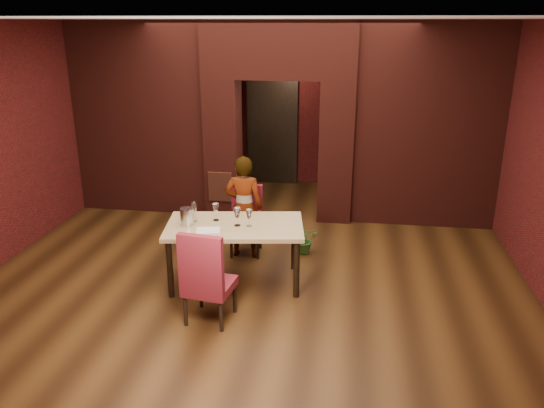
{
  "coord_description": "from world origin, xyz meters",
  "views": [
    {
      "loc": [
        1.17,
        -6.54,
        3.18
      ],
      "look_at": [
        0.19,
        0.0,
        0.89
      ],
      "focal_mm": 35.0,
      "sensor_mm": 36.0,
      "label": 1
    }
  ],
  "objects_px": {
    "person_seated": "(244,207)",
    "wine_glass_a": "(216,212)",
    "chair_near": "(209,275)",
    "dining_table": "(235,254)",
    "chair_far": "(246,221)",
    "wine_glass_c": "(249,218)",
    "wine_glass_b": "(237,217)",
    "potted_plant": "(304,239)",
    "wine_bucket": "(187,217)",
    "water_bottle": "(194,211)"
  },
  "relations": [
    {
      "from": "chair_far",
      "to": "person_seated",
      "type": "distance_m",
      "value": 0.25
    },
    {
      "from": "chair_far",
      "to": "wine_glass_b",
      "type": "bearing_deg",
      "value": -88.93
    },
    {
      "from": "person_seated",
      "to": "wine_glass_a",
      "type": "relative_size",
      "value": 6.6
    },
    {
      "from": "chair_near",
      "to": "person_seated",
      "type": "distance_m",
      "value": 1.74
    },
    {
      "from": "person_seated",
      "to": "chair_far",
      "type": "bearing_deg",
      "value": -95.69
    },
    {
      "from": "chair_near",
      "to": "potted_plant",
      "type": "xyz_separation_m",
      "value": [
        0.87,
        1.95,
        -0.34
      ]
    },
    {
      "from": "chair_far",
      "to": "chair_near",
      "type": "height_order",
      "value": "chair_near"
    },
    {
      "from": "chair_far",
      "to": "water_bottle",
      "type": "distance_m",
      "value": 1.07
    },
    {
      "from": "wine_glass_c",
      "to": "chair_near",
      "type": "bearing_deg",
      "value": -107.08
    },
    {
      "from": "dining_table",
      "to": "person_seated",
      "type": "relative_size",
      "value": 1.15
    },
    {
      "from": "dining_table",
      "to": "chair_far",
      "type": "relative_size",
      "value": 1.72
    },
    {
      "from": "dining_table",
      "to": "wine_glass_b",
      "type": "bearing_deg",
      "value": -47.42
    },
    {
      "from": "person_seated",
      "to": "potted_plant",
      "type": "xyz_separation_m",
      "value": [
        0.83,
        0.21,
        -0.52
      ]
    },
    {
      "from": "dining_table",
      "to": "wine_bucket",
      "type": "bearing_deg",
      "value": -179.52
    },
    {
      "from": "chair_far",
      "to": "wine_glass_c",
      "type": "relative_size",
      "value": 4.57
    },
    {
      "from": "wine_glass_a",
      "to": "potted_plant",
      "type": "height_order",
      "value": "wine_glass_a"
    },
    {
      "from": "wine_glass_c",
      "to": "chair_far",
      "type": "bearing_deg",
      "value": 104.04
    },
    {
      "from": "chair_far",
      "to": "wine_bucket",
      "type": "distance_m",
      "value": 1.19
    },
    {
      "from": "wine_glass_b",
      "to": "potted_plant",
      "type": "xyz_separation_m",
      "value": [
        0.74,
        1.06,
        -0.7
      ]
    },
    {
      "from": "potted_plant",
      "to": "wine_glass_a",
      "type": "bearing_deg",
      "value": -138.66
    },
    {
      "from": "chair_far",
      "to": "potted_plant",
      "type": "distance_m",
      "value": 0.88
    },
    {
      "from": "person_seated",
      "to": "wine_glass_b",
      "type": "distance_m",
      "value": 0.87
    },
    {
      "from": "wine_glass_c",
      "to": "water_bottle",
      "type": "bearing_deg",
      "value": 174.89
    },
    {
      "from": "chair_far",
      "to": "dining_table",
      "type": "bearing_deg",
      "value": -91.4
    },
    {
      "from": "wine_glass_c",
      "to": "potted_plant",
      "type": "bearing_deg",
      "value": 60.4
    },
    {
      "from": "chair_near",
      "to": "wine_bucket",
      "type": "bearing_deg",
      "value": -51.66
    },
    {
      "from": "chair_near",
      "to": "wine_glass_a",
      "type": "relative_size",
      "value": 4.95
    },
    {
      "from": "dining_table",
      "to": "potted_plant",
      "type": "relative_size",
      "value": 4.03
    },
    {
      "from": "dining_table",
      "to": "water_bottle",
      "type": "bearing_deg",
      "value": 166.93
    },
    {
      "from": "chair_far",
      "to": "wine_glass_c",
      "type": "xyz_separation_m",
      "value": [
        0.23,
        -0.92,
        0.41
      ]
    },
    {
      "from": "wine_glass_c",
      "to": "potted_plant",
      "type": "xyz_separation_m",
      "value": [
        0.6,
        1.05,
        -0.69
      ]
    },
    {
      "from": "chair_near",
      "to": "wine_bucket",
      "type": "xyz_separation_m",
      "value": [
        -0.49,
        0.83,
        0.35
      ]
    },
    {
      "from": "chair_far",
      "to": "person_seated",
      "type": "height_order",
      "value": "person_seated"
    },
    {
      "from": "wine_glass_a",
      "to": "wine_glass_c",
      "type": "distance_m",
      "value": 0.47
    },
    {
      "from": "chair_near",
      "to": "wine_bucket",
      "type": "height_order",
      "value": "chair_near"
    },
    {
      "from": "water_bottle",
      "to": "wine_glass_b",
      "type": "bearing_deg",
      "value": -7.56
    },
    {
      "from": "chair_near",
      "to": "person_seated",
      "type": "bearing_deg",
      "value": -83.42
    },
    {
      "from": "dining_table",
      "to": "potted_plant",
      "type": "height_order",
      "value": "dining_table"
    },
    {
      "from": "water_bottle",
      "to": "wine_glass_c",
      "type": "bearing_deg",
      "value": -5.11
    },
    {
      "from": "person_seated",
      "to": "dining_table",
      "type": "bearing_deg",
      "value": 93.48
    },
    {
      "from": "dining_table",
      "to": "chair_near",
      "type": "height_order",
      "value": "chair_near"
    },
    {
      "from": "chair_near",
      "to": "wine_glass_b",
      "type": "relative_size",
      "value": 4.72
    },
    {
      "from": "chair_far",
      "to": "chair_near",
      "type": "xyz_separation_m",
      "value": [
        -0.05,
        -1.81,
        0.06
      ]
    },
    {
      "from": "chair_near",
      "to": "wine_glass_a",
      "type": "height_order",
      "value": "chair_near"
    },
    {
      "from": "person_seated",
      "to": "wine_glass_a",
      "type": "height_order",
      "value": "person_seated"
    },
    {
      "from": "wine_glass_c",
      "to": "wine_glass_b",
      "type": "bearing_deg",
      "value": -175.47
    },
    {
      "from": "wine_glass_a",
      "to": "wine_glass_b",
      "type": "height_order",
      "value": "wine_glass_b"
    },
    {
      "from": "person_seated",
      "to": "wine_glass_a",
      "type": "xyz_separation_m",
      "value": [
        -0.21,
        -0.71,
        0.17
      ]
    },
    {
      "from": "wine_bucket",
      "to": "wine_glass_b",
      "type": "bearing_deg",
      "value": 5.32
    },
    {
      "from": "wine_glass_b",
      "to": "chair_far",
      "type": "bearing_deg",
      "value": 95.16
    }
  ]
}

